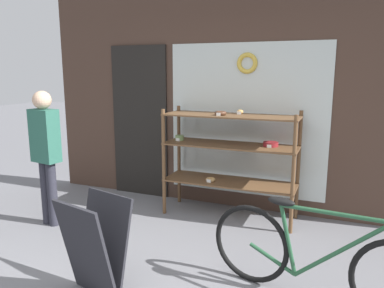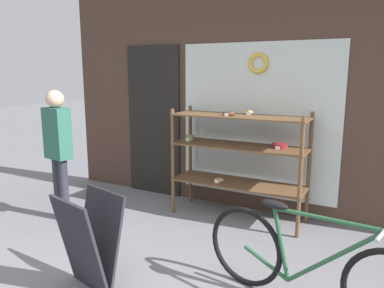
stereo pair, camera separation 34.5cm
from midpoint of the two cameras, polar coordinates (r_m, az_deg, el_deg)
storefront_facade at (r=4.79m, az=9.51°, el=8.42°), size 5.27×0.13×3.17m
display_case at (r=4.47m, az=9.36°, el=-1.09°), size 1.59×0.50×1.31m
bicycle at (r=3.04m, az=20.70°, el=-17.06°), size 1.75×0.55×0.80m
sandwich_board at (r=3.17m, az=-12.26°, el=-14.52°), size 0.57×0.49×0.79m
pedestrian at (r=4.57m, az=-17.73°, el=-0.27°), size 0.34×0.23×1.55m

